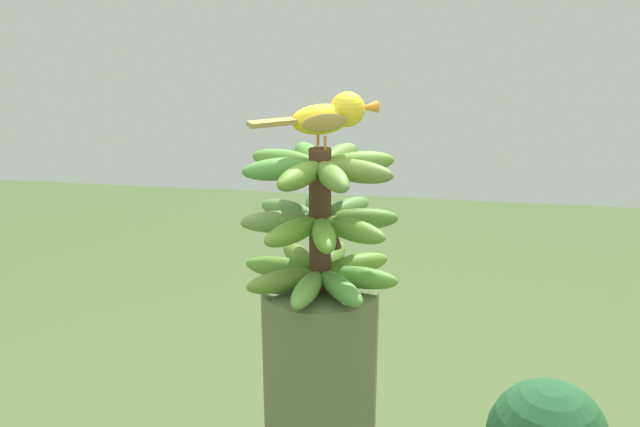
{
  "coord_description": "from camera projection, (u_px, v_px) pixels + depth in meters",
  "views": [
    {
      "loc": [
        1.22,
        0.17,
        1.71
      ],
      "look_at": [
        0.0,
        0.0,
        1.28
      ],
      "focal_mm": 42.5,
      "sensor_mm": 36.0,
      "label": 1
    }
  ],
  "objects": [
    {
      "name": "banana_bunch",
      "position": [
        320.0,
        221.0,
        1.31
      ],
      "size": [
        0.28,
        0.28,
        0.26
      ],
      "color": "#4C2D1E",
      "rests_on": "banana_tree"
    },
    {
      "name": "perched_bird",
      "position": [
        331.0,
        115.0,
        1.27
      ],
      "size": [
        0.14,
        0.21,
        0.09
      ],
      "color": "#C68933",
      "rests_on": "banana_bunch"
    }
  ]
}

